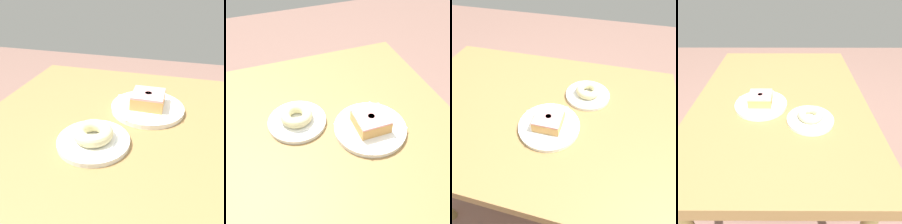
# 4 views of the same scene
# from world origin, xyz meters

# --- Properties ---
(ground_plane) EXTENTS (6.00, 6.00, 0.00)m
(ground_plane) POSITION_xyz_m (0.00, 0.00, 0.00)
(ground_plane) COLOR #7F5D52
(table) EXTENTS (1.17, 0.80, 0.78)m
(table) POSITION_xyz_m (0.00, 0.00, 0.70)
(table) COLOR olive
(table) RESTS_ON ground_plane
(plate_glazed_square) EXTENTS (0.23, 0.23, 0.02)m
(plate_glazed_square) POSITION_xyz_m (-0.09, 0.09, 0.79)
(plate_glazed_square) COLOR white
(plate_glazed_square) RESTS_ON table
(napkin_glazed_square) EXTENTS (0.22, 0.22, 0.00)m
(napkin_glazed_square) POSITION_xyz_m (-0.09, 0.09, 0.79)
(napkin_glazed_square) COLOR white
(napkin_glazed_square) RESTS_ON plate_glazed_square
(donut_glazed_square) EXTENTS (0.10, 0.10, 0.04)m
(donut_glazed_square) POSITION_xyz_m (-0.09, 0.09, 0.82)
(donut_glazed_square) COLOR tan
(donut_glazed_square) RESTS_ON napkin_glazed_square
(plate_sugar_ring) EXTENTS (0.19, 0.19, 0.01)m
(plate_sugar_ring) POSITION_xyz_m (-0.20, -0.13, 0.78)
(plate_sugar_ring) COLOR white
(plate_sugar_ring) RESTS_ON table
(napkin_sugar_ring) EXTENTS (0.12, 0.12, 0.00)m
(napkin_sugar_ring) POSITION_xyz_m (-0.20, -0.13, 0.79)
(napkin_sugar_ring) COLOR white
(napkin_sugar_ring) RESTS_ON plate_sugar_ring
(donut_sugar_ring) EXTENTS (0.11, 0.11, 0.03)m
(donut_sugar_ring) POSITION_xyz_m (-0.20, -0.13, 0.81)
(donut_sugar_ring) COLOR beige
(donut_sugar_ring) RESTS_ON napkin_sugar_ring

